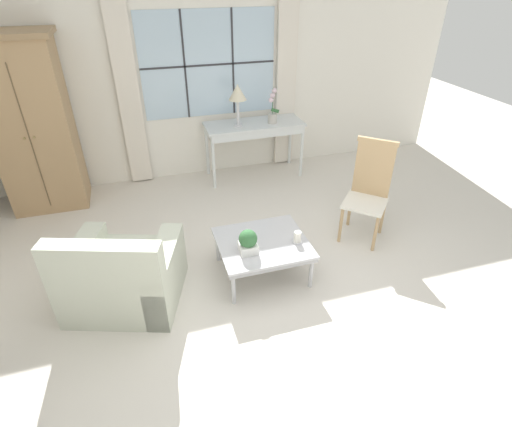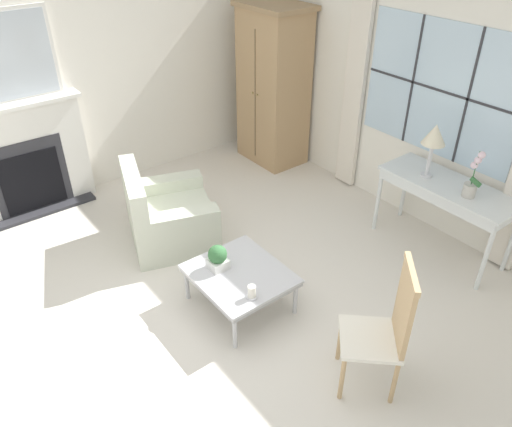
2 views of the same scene
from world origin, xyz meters
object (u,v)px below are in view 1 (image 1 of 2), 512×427
armoire (33,126)px  potted_orchid (273,111)px  table_lamp (238,94)px  armchair_upholstered (124,277)px  side_chair_wooden (369,186)px  coffee_table (263,245)px  console_table (254,129)px  potted_plant_small (248,242)px  pillar_candle (297,238)px

armoire → potted_orchid: size_ratio=4.39×
table_lamp → armchair_upholstered: size_ratio=0.48×
armchair_upholstered → side_chair_wooden: side_chair_wooden is taller
potted_orchid → coffee_table: size_ratio=0.55×
side_chair_wooden → coffee_table: 1.41m
armoire → coffee_table: bearing=-44.7°
potted_orchid → console_table: bearing=165.4°
potted_orchid → side_chair_wooden: size_ratio=0.42×
table_lamp → potted_plant_small: 2.40m
table_lamp → side_chair_wooden: bearing=-60.2°
console_table → coffee_table: console_table is taller
potted_orchid → potted_plant_small: size_ratio=2.02×
console_table → potted_orchid: bearing=-14.6°
table_lamp → armchair_upholstered: bearing=-127.8°
console_table → side_chair_wooden: size_ratio=1.22×
table_lamp → potted_plant_small: bearing=-102.8°
potted_plant_small → table_lamp: bearing=77.2°
table_lamp → coffee_table: 2.32m
console_table → armchair_upholstered: bearing=-131.0°
armchair_upholstered → armoire: bearing=111.8°
potted_orchid → pillar_candle: 2.33m
console_table → potted_orchid: potted_orchid is taller
pillar_candle → side_chair_wooden: bearing=24.1°
console_table → coffee_table: size_ratio=1.59×
armoire → coffee_table: 3.14m
potted_orchid → potted_plant_small: bearing=-114.1°
armchair_upholstered → potted_plant_small: 1.17m
table_lamp → potted_plant_small: table_lamp is taller
console_table → table_lamp: bearing=-167.4°
table_lamp → armoire: bearing=179.2°
armchair_upholstered → table_lamp: bearing=52.2°
console_table → potted_orchid: size_ratio=2.89×
armoire → potted_plant_small: 3.07m
armoire → table_lamp: size_ratio=3.70×
armoire → console_table: (2.75, 0.02, -0.34)m
coffee_table → pillar_candle: pillar_candle is taller
table_lamp → armchair_upholstered: table_lamp is taller
potted_orchid → armoire: bearing=179.1°
table_lamp → coffee_table: (-0.33, -2.12, -0.89)m
armoire → coffee_table: (2.18, -2.15, -0.70)m
coffee_table → potted_orchid: bearing=68.9°
table_lamp → armchair_upholstered: (-1.65, -2.12, -0.95)m
potted_plant_small → pillar_candle: size_ratio=1.79×
armoire → pillar_candle: 3.42m
side_chair_wooden → coffee_table: (-1.34, -0.35, -0.27)m
armchair_upholstered → side_chair_wooden: (2.66, 0.35, 0.33)m
console_table → potted_plant_small: 2.41m
armoire → pillar_candle: size_ratio=15.91×
table_lamp → side_chair_wooden: 2.13m
armoire → armchair_upholstered: (0.86, -2.15, -0.77)m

